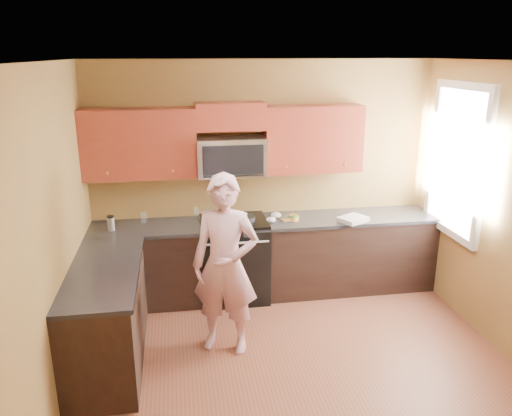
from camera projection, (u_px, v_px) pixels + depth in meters
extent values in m
plane|color=brown|center=(302.00, 379.00, 4.39)|extent=(4.00, 4.00, 0.00)
plane|color=white|center=(312.00, 62.00, 3.58)|extent=(4.00, 4.00, 0.00)
plane|color=brown|center=(263.00, 178.00, 5.87)|extent=(4.00, 0.00, 4.00)
plane|color=brown|center=(428.00, 401.00, 2.10)|extent=(4.00, 0.00, 4.00)
plane|color=brown|center=(45.00, 252.00, 3.68)|extent=(0.00, 4.00, 4.00)
cube|color=black|center=(267.00, 259.00, 5.86)|extent=(4.00, 0.60, 0.88)
cube|color=black|center=(107.00, 317.00, 4.56)|extent=(0.60, 1.60, 0.88)
cube|color=black|center=(268.00, 222.00, 5.71)|extent=(4.00, 0.62, 0.04)
cube|color=black|center=(104.00, 271.00, 4.43)|extent=(0.62, 1.60, 0.04)
cube|color=maroon|center=(230.00, 116.00, 5.43)|extent=(0.76, 0.33, 0.30)
imported|color=#D1688C|center=(225.00, 265.00, 4.62)|extent=(0.74, 0.62, 1.74)
cube|color=#B27F47|center=(286.00, 220.00, 5.70)|extent=(0.14, 0.14, 0.01)
ellipsoid|color=silver|center=(271.00, 220.00, 5.63)|extent=(0.12, 0.13, 0.06)
ellipsoid|color=silver|center=(276.00, 215.00, 5.79)|extent=(0.13, 0.14, 0.07)
cube|color=silver|center=(353.00, 219.00, 5.67)|extent=(0.38, 0.35, 0.05)
cylinder|color=silver|center=(144.00, 217.00, 5.62)|extent=(0.07, 0.07, 0.12)
cylinder|color=silver|center=(196.00, 213.00, 5.78)|extent=(0.09, 0.09, 0.12)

